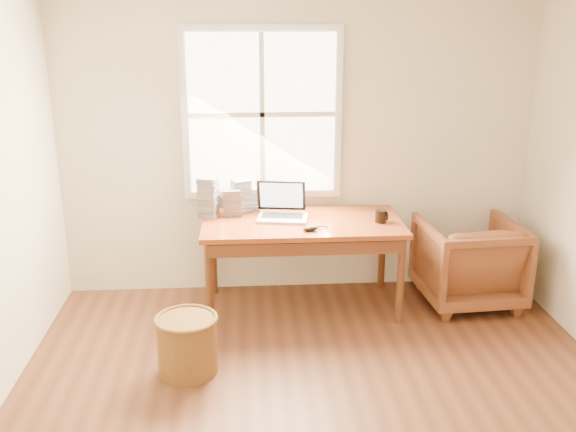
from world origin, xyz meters
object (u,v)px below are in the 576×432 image
object	(u,v)px
desk	(302,223)
cd_stack_a	(242,196)
wicker_stool	(187,346)
laptop	(283,200)
armchair	(468,262)
coffee_mug	(381,216)

from	to	relation	value
desk	cd_stack_a	size ratio (longest dim) A/B	5.62
cd_stack_a	desk	bearing A→B (deg)	-30.08
wicker_stool	laptop	world-z (taller)	laptop
desk	armchair	xyz separation A→B (m)	(1.40, 0.00, -0.37)
desk	coffee_mug	world-z (taller)	coffee_mug
armchair	coffee_mug	xyz separation A→B (m)	(-0.78, -0.07, 0.44)
cd_stack_a	armchair	bearing A→B (deg)	-8.47
coffee_mug	cd_stack_a	size ratio (longest dim) A/B	0.35
desk	armchair	size ratio (longest dim) A/B	2.02
desk	laptop	world-z (taller)	laptop
laptop	armchair	bearing A→B (deg)	7.14
laptop	cd_stack_a	xyz separation A→B (m)	(-0.33, 0.22, -0.02)
wicker_stool	cd_stack_a	xyz separation A→B (m)	(0.38, 1.25, 0.69)
coffee_mug	desk	bearing A→B (deg)	-165.26
cd_stack_a	laptop	bearing A→B (deg)	-34.24
laptop	desk	bearing A→B (deg)	-10.80
armchair	wicker_stool	distance (m)	2.47
desk	wicker_stool	distance (m)	1.40
wicker_stool	desk	bearing A→B (deg)	48.31
laptop	coffee_mug	bearing A→B (deg)	0.05
armchair	desk	bearing A→B (deg)	-3.74
laptop	cd_stack_a	distance (m)	0.40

